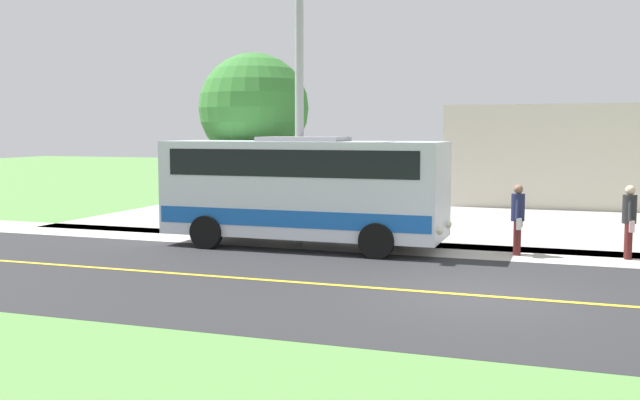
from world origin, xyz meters
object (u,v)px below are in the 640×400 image
street_light_pole (298,91)px  pedestrian_waiting (518,217)px  shuttle_bus_front (304,187)px  pedestrian_with_bags (629,219)px  tree_curbside (254,109)px

street_light_pole → pedestrian_waiting: bearing=91.6°
shuttle_bus_front → pedestrian_with_bags: size_ratio=4.22×
pedestrian_waiting → street_light_pole: size_ratio=0.23×
street_light_pole → shuttle_bus_front: bearing=39.7°
shuttle_bus_front → pedestrian_waiting: shuttle_bus_front is taller
pedestrian_waiting → street_light_pole: 6.79m
pedestrian_with_bags → pedestrian_waiting: 2.66m
shuttle_bus_front → street_light_pole: size_ratio=1.00×
pedestrian_waiting → tree_curbside: bearing=-105.7°
shuttle_bus_front → street_light_pole: (-0.38, -0.32, 2.61)m
pedestrian_waiting → tree_curbside: tree_curbside is taller
shuttle_bus_front → street_light_pole: street_light_pole is taller
pedestrian_waiting → tree_curbside: size_ratio=0.32×
pedestrian_with_bags → street_light_pole: bearing=-86.9°
tree_curbside → pedestrian_waiting: bearing=74.3°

